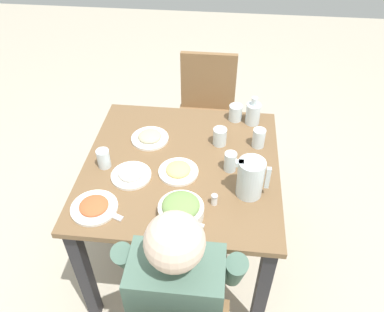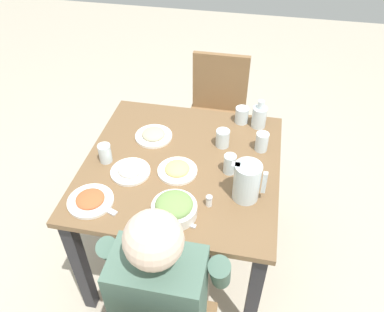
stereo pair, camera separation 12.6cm
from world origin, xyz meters
TOP-DOWN VIEW (x-y plane):
  - ground_plane at (0.00, 0.00)m, footprint 8.00×8.00m
  - dining_table at (0.00, 0.00)m, footprint 0.97×0.97m
  - chair_far at (0.07, 0.83)m, footprint 0.40×0.40m
  - diner_near at (0.08, -0.62)m, footprint 0.48×0.53m
  - water_pitcher at (0.33, -0.16)m, footprint 0.16×0.12m
  - salad_bowl at (0.04, -0.33)m, footprint 0.20×0.20m
  - plate_yoghurt at (-0.23, -0.12)m, footprint 0.19×0.19m
  - plate_fries at (-0.01, -0.07)m, footprint 0.19×0.19m
  - plate_beans at (-0.19, 0.17)m, footprint 0.20×0.20m
  - plate_rice_curry at (-0.34, -0.33)m, footprint 0.21×0.21m
  - water_glass_by_pitcher at (0.26, 0.41)m, footprint 0.07×0.07m
  - water_glass_near_right at (-0.37, -0.06)m, footprint 0.06×0.06m
  - water_glass_center at (0.24, -0.01)m, footprint 0.06×0.06m
  - water_glass_far_left at (0.38, 0.18)m, footprint 0.07×0.07m
  - water_glass_near_left at (0.18, 0.18)m, footprint 0.07×0.07m
  - oil_carafe at (0.35, 0.39)m, footprint 0.08×0.08m
  - salt_shaker at (0.18, -0.25)m, footprint 0.03×0.03m
  - fork_near at (-0.29, -0.35)m, footprint 0.17×0.09m
  - knife_near at (0.05, -0.37)m, footprint 0.19×0.05m

SIDE VIEW (x-z plane):
  - ground_plane at x=0.00m, z-range 0.00..0.00m
  - chair_far at x=0.07m, z-range 0.06..0.96m
  - dining_table at x=0.00m, z-range 0.26..1.01m
  - diner_near at x=0.08m, z-range 0.06..1.25m
  - fork_near at x=-0.29m, z-range 0.75..0.76m
  - knife_near at x=0.05m, z-range 0.75..0.76m
  - plate_rice_curry at x=-0.34m, z-range 0.75..0.78m
  - plate_beans at x=-0.19m, z-range 0.75..0.79m
  - plate_fries at x=-0.01m, z-range 0.75..0.79m
  - plate_yoghurt at x=-0.23m, z-range 0.74..0.80m
  - salt_shaker at x=0.18m, z-range 0.75..0.81m
  - salad_bowl at x=0.04m, z-range 0.75..0.84m
  - water_glass_by_pitcher at x=0.26m, z-range 0.75..0.84m
  - water_glass_near_left at x=0.18m, z-range 0.75..0.85m
  - water_glass_near_right at x=-0.37m, z-range 0.75..0.85m
  - water_glass_center at x=0.24m, z-range 0.75..0.85m
  - water_glass_far_left at x=0.38m, z-range 0.75..0.85m
  - oil_carafe at x=0.35m, z-range 0.73..0.89m
  - water_pitcher at x=0.33m, z-range 0.75..0.94m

